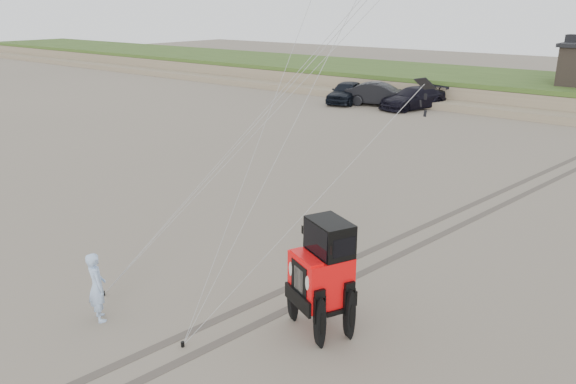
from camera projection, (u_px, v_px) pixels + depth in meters
name	position (u px, v px, depth m)	size (l,w,h in m)	color
ground	(183.00, 322.00, 13.17)	(160.00, 160.00, 0.00)	#6B6054
truck_a	(347.00, 92.00, 42.19)	(1.91, 4.75, 1.62)	black
truck_b	(380.00, 94.00, 41.05)	(1.75, 5.03, 1.66)	black
truck_c	(413.00, 98.00, 39.76)	(2.15, 5.29, 1.53)	black
jeep	(321.00, 288.00, 12.58)	(2.44, 5.65, 2.10)	#F90C0D
man	(97.00, 287.00, 13.04)	(0.62, 0.41, 1.70)	#8DA8DB
stake_main	(103.00, 293.00, 14.36)	(0.08, 0.08, 0.12)	black
stake_aux	(183.00, 344.00, 12.21)	(0.08, 0.08, 0.12)	black
tire_tracks	(416.00, 238.00, 17.90)	(5.22, 29.74, 0.01)	#4C443D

